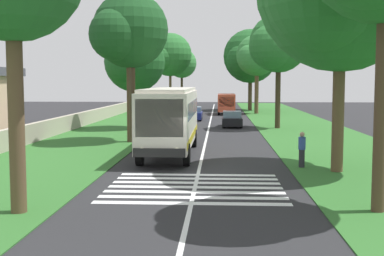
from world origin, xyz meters
TOP-DOWN VIEW (x-y plane):
  - ground at (0.00, 0.00)m, footprint 160.00×160.00m
  - grass_verge_left at (15.00, 8.20)m, footprint 120.00×8.00m
  - grass_verge_right at (15.00, -8.20)m, footprint 120.00×8.00m
  - centre_line at (15.00, 0.00)m, footprint 110.00×0.16m
  - coach_bus at (5.41, 1.80)m, footprint 11.16×2.62m
  - zebra_crossing at (-3.63, 0.00)m, footprint 5.85×6.80m
  - trailing_car_0 at (23.54, -2.08)m, footprint 4.30×1.78m
  - trailing_car_1 at (31.46, 1.80)m, footprint 4.30×1.78m
  - trailing_minibus_0 at (41.61, -1.79)m, footprint 6.00×2.14m
  - roadside_tree_left_0 at (21.08, 6.41)m, footprint 6.08×5.21m
  - roadside_tree_left_2 at (63.54, 5.54)m, footprint 6.13×4.98m
  - roadside_tree_left_3 at (51.36, 6.29)m, footprint 7.04×6.17m
  - roadside_tree_left_4 at (11.34, 5.14)m, footprint 6.35×5.05m
  - roadside_tree_right_0 at (50.52, -5.08)m, footprint 8.97×7.53m
  - roadside_tree_right_3 at (22.04, -5.83)m, footprint 6.46×5.16m
  - roadside_tree_right_4 at (42.67, -5.45)m, footprint 6.08×5.22m
  - utility_pole at (10.90, 4.98)m, footprint 0.24×1.40m
  - roadside_wall at (20.00, 11.60)m, footprint 70.00×0.40m
  - pedestrian at (1.15, -4.86)m, footprint 0.34×0.34m

SIDE VIEW (x-z plane):
  - ground at x=0.00m, z-range 0.00..0.00m
  - zebra_crossing at x=-3.63m, z-range 0.00..0.01m
  - centre_line at x=15.00m, z-range 0.00..0.01m
  - grass_verge_left at x=15.00m, z-range 0.00..0.04m
  - grass_verge_right at x=15.00m, z-range 0.00..0.04m
  - trailing_car_0 at x=23.54m, z-range -0.05..1.38m
  - trailing_car_1 at x=31.46m, z-range -0.05..1.38m
  - roadside_wall at x=20.00m, z-range 0.04..1.30m
  - pedestrian at x=1.15m, z-range 0.06..1.75m
  - trailing_minibus_0 at x=41.61m, z-range 0.28..2.81m
  - coach_bus at x=5.41m, z-range 0.28..4.01m
  - utility_pole at x=10.90m, z-range 0.18..8.50m
  - roadside_tree_left_0 at x=21.08m, z-range 1.48..9.85m
  - roadside_tree_left_2 at x=63.54m, z-range 2.18..11.70m
  - roadside_tree_right_3 at x=22.04m, z-range 2.26..12.13m
  - roadside_tree_right_4 at x=42.67m, z-range 2.24..12.18m
  - roadside_tree_left_4 at x=11.34m, z-range 2.31..12.31m
  - roadside_tree_right_0 at x=50.52m, z-range 1.74..13.09m
  - roadside_tree_left_3 at x=51.36m, z-range 2.29..13.24m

